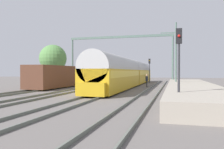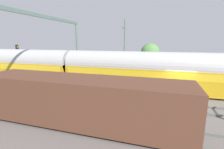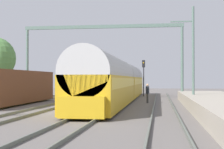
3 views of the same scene
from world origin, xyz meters
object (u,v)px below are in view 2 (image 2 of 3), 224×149
passenger_train (71,67)px  railway_signal_far (18,56)px  person_crossing (99,72)px  freight_car (80,100)px  catenary_gantry (38,32)px

passenger_train → railway_signal_far: railway_signal_far is taller
passenger_train → railway_signal_far: size_ratio=7.28×
railway_signal_far → person_crossing: bearing=-85.8°
freight_car → person_crossing: 11.61m
freight_car → passenger_train: bearing=33.7°
person_crossing → catenary_gantry: (-4.90, 4.94, 4.90)m
passenger_train → railway_signal_far: bearing=79.0°
freight_car → catenary_gantry: bearing=52.3°
freight_car → railway_signal_far: 18.59m
railway_signal_far → catenary_gantry: catenary_gantry is taller
freight_car → railway_signal_far: (10.26, 15.43, 1.45)m
passenger_train → railway_signal_far: 10.10m
passenger_train → person_crossing: 3.82m
passenger_train → person_crossing: passenger_train is taller
freight_car → person_crossing: bearing=15.8°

